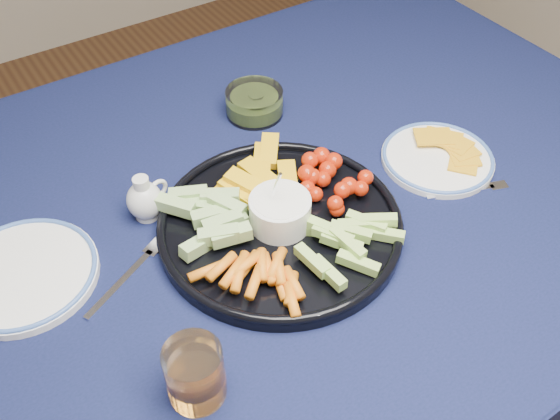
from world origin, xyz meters
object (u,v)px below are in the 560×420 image
creamer_pitcher (145,200)px  side_plate_extra (23,274)px  dining_table (237,245)px  juice_tumbler (195,376)px  cheese_plate (438,157)px  crudite_platter (278,221)px  pickle_bowl (254,104)px

creamer_pitcher → side_plate_extra: (-0.21, -0.02, -0.03)m
dining_table → juice_tumbler: bearing=-128.2°
dining_table → creamer_pitcher: creamer_pitcher is taller
creamer_pitcher → side_plate_extra: 0.21m
cheese_plate → juice_tumbler: bearing=-163.6°
side_plate_extra → juice_tumbler: bearing=-66.9°
juice_tumbler → cheese_plate: bearing=16.4°
creamer_pitcher → crudite_platter: bearing=-42.7°
creamer_pitcher → cheese_plate: 0.52m
dining_table → juice_tumbler: (-0.21, -0.26, 0.13)m
side_plate_extra → cheese_plate: bearing=-11.2°
crudite_platter → pickle_bowl: (0.13, 0.29, 0.00)m
crudite_platter → pickle_bowl: size_ratio=3.51×
dining_table → crudite_platter: bearing=-66.9°
crudite_platter → creamer_pitcher: crudite_platter is taller
crudite_platter → creamer_pitcher: size_ratio=4.79×
dining_table → pickle_bowl: size_ratio=14.94×
creamer_pitcher → juice_tumbler: (-0.08, -0.33, 0.00)m
pickle_bowl → side_plate_extra: pickle_bowl is taller
crudite_platter → pickle_bowl: 0.32m
dining_table → creamer_pitcher: size_ratio=20.43×
creamer_pitcher → cheese_plate: size_ratio=0.41×
creamer_pitcher → side_plate_extra: creamer_pitcher is taller
dining_table → side_plate_extra: 0.35m
cheese_plate → juice_tumbler: juice_tumbler is taller
crudite_platter → juice_tumbler: (-0.24, -0.18, 0.02)m
pickle_bowl → juice_tumbler: (-0.37, -0.47, 0.02)m
cheese_plate → side_plate_extra: size_ratio=0.90×
crudite_platter → side_plate_extra: crudite_platter is taller
crudite_platter → juice_tumbler: 0.30m
crudite_platter → creamer_pitcher: 0.22m
pickle_bowl → side_plate_extra: size_ratio=0.50×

